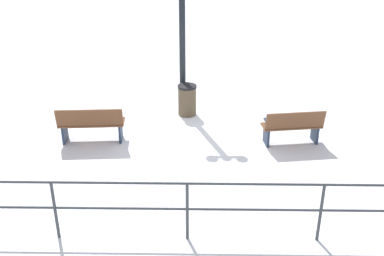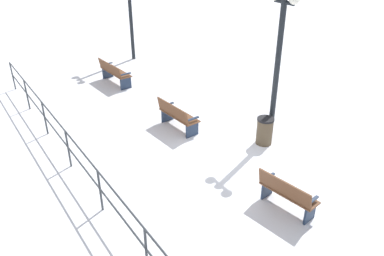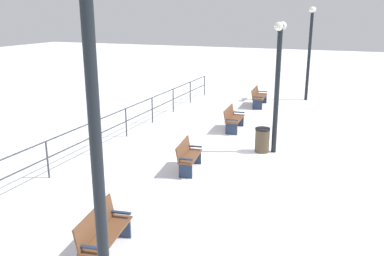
{
  "view_description": "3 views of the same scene",
  "coord_description": "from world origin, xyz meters",
  "px_view_note": "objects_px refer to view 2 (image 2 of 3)",
  "views": [
    {
      "loc": [
        -9.66,
        -0.18,
        4.92
      ],
      "look_at": [
        -1.01,
        -0.03,
        0.79
      ],
      "focal_mm": 43.15,
      "sensor_mm": 36.0,
      "label": 1
    },
    {
      "loc": [
        -5.78,
        -6.81,
        5.81
      ],
      "look_at": [
        -0.67,
        0.72,
        0.89
      ],
      "focal_mm": 36.47,
      "sensor_mm": 36.0,
      "label": 2
    },
    {
      "loc": [
        4.05,
        -12.66,
        4.46
      ],
      "look_at": [
        -0.75,
        -0.54,
        0.76
      ],
      "focal_mm": 38.27,
      "sensor_mm": 36.0,
      "label": 3
    }
  ],
  "objects_px": {
    "bench_second": "(287,193)",
    "lamppost_middle": "(279,50)",
    "bench_fourth": "(114,72)",
    "trash_bin": "(265,131)",
    "bench_third": "(177,115)"
  },
  "relations": [
    {
      "from": "bench_fourth",
      "to": "lamppost_middle",
      "type": "bearing_deg",
      "value": -76.66
    },
    {
      "from": "bench_second",
      "to": "trash_bin",
      "type": "xyz_separation_m",
      "value": [
        1.65,
        2.44,
        -0.04
      ]
    },
    {
      "from": "trash_bin",
      "to": "bench_third",
      "type": "bearing_deg",
      "value": 126.9
    },
    {
      "from": "bench_fourth",
      "to": "lamppost_middle",
      "type": "distance_m",
      "value": 7.26
    },
    {
      "from": "bench_third",
      "to": "bench_fourth",
      "type": "distance_m",
      "value": 4.58
    },
    {
      "from": "bench_second",
      "to": "lamppost_middle",
      "type": "height_order",
      "value": "lamppost_middle"
    },
    {
      "from": "bench_third",
      "to": "lamppost_middle",
      "type": "xyz_separation_m",
      "value": [
        1.98,
        -2.03,
        2.24
      ]
    },
    {
      "from": "bench_second",
      "to": "bench_third",
      "type": "height_order",
      "value": "bench_third"
    },
    {
      "from": "bench_second",
      "to": "trash_bin",
      "type": "height_order",
      "value": "bench_second"
    },
    {
      "from": "bench_second",
      "to": "trash_bin",
      "type": "bearing_deg",
      "value": 47.9
    },
    {
      "from": "bench_fourth",
      "to": "trash_bin",
      "type": "height_order",
      "value": "bench_fourth"
    },
    {
      "from": "bench_third",
      "to": "bench_fourth",
      "type": "bearing_deg",
      "value": 86.49
    },
    {
      "from": "bench_fourth",
      "to": "trash_bin",
      "type": "distance_m",
      "value": 6.94
    },
    {
      "from": "bench_second",
      "to": "lamppost_middle",
      "type": "distance_m",
      "value": 3.96
    },
    {
      "from": "bench_fourth",
      "to": "trash_bin",
      "type": "xyz_separation_m",
      "value": [
        1.65,
        -6.74,
        -0.07
      ]
    }
  ]
}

